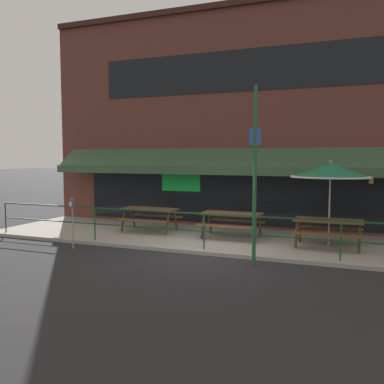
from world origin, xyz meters
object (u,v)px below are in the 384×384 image
object	(u,v)px
patio_umbrella_right	(330,171)
street_sign_pole	(255,174)
picnic_table_centre	(231,218)
parking_meter_near	(72,208)
picnic_table_right	(328,225)
picnic_table_left	(149,213)

from	to	relation	value
patio_umbrella_right	street_sign_pole	xyz separation A→B (m)	(-1.52, -2.47, -0.02)
picnic_table_centre	parking_meter_near	distance (m)	4.65
street_sign_pole	parking_meter_near	bearing A→B (deg)	-178.84
picnic_table_right	parking_meter_near	xyz separation A→B (m)	(-6.64, -2.32, 0.44)
picnic_table_right	street_sign_pole	distance (m)	3.05
picnic_table_centre	patio_umbrella_right	xyz separation A→B (m)	(2.82, -0.04, 1.47)
street_sign_pole	picnic_table_left	bearing A→B (deg)	147.90
picnic_table_centre	picnic_table_right	size ratio (longest dim) A/B	1.00
patio_umbrella_right	street_sign_pole	distance (m)	2.90
picnic_table_centre	picnic_table_right	bearing A→B (deg)	-6.11
picnic_table_right	street_sign_pole	world-z (taller)	street_sign_pole
picnic_table_left	patio_umbrella_right	distance (m)	5.83
parking_meter_near	street_sign_pole	size ratio (longest dim) A/B	0.34
picnic_table_centre	patio_umbrella_right	size ratio (longest dim) A/B	0.76
picnic_table_centre	picnic_table_right	world-z (taller)	same
picnic_table_left	street_sign_pole	world-z (taller)	street_sign_pole
picnic_table_left	picnic_table_right	world-z (taller)	same
parking_meter_near	street_sign_pole	world-z (taller)	street_sign_pole
picnic_table_centre	street_sign_pole	distance (m)	3.18
picnic_table_centre	street_sign_pole	bearing A→B (deg)	-62.64
picnic_table_right	parking_meter_near	world-z (taller)	parking_meter_near
picnic_table_left	patio_umbrella_right	size ratio (longest dim) A/B	0.76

